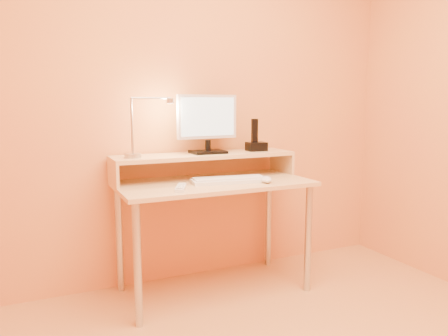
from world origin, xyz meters
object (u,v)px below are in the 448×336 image
lamp_base (133,156)px  mouse (266,179)px  phone_dock (256,147)px  keyboard (229,181)px  remote_control (181,188)px  monitor_panel (207,117)px

lamp_base → mouse: lamp_base is taller
phone_dock → keyboard: size_ratio=0.28×
phone_dock → mouse: size_ratio=1.10×
lamp_base → remote_control: bearing=-53.5°
keyboard → remote_control: keyboard is taller
phone_dock → lamp_base: bearing=-173.5°
mouse → remote_control: 0.55m
lamp_base → remote_control: 0.38m
keyboard → mouse: 0.23m
remote_control → monitor_panel: bearing=71.9°
phone_dock → remote_control: 0.75m
lamp_base → keyboard: lamp_base is taller
lamp_base → mouse: size_ratio=0.84×
keyboard → mouse: size_ratio=3.92×
lamp_base → phone_dock: 0.86m
monitor_panel → mouse: 0.56m
monitor_panel → mouse: bearing=-56.6°
monitor_panel → lamp_base: bearing=-179.6°
lamp_base → keyboard: 0.60m
phone_dock → remote_control: (-0.66, -0.31, -0.18)m
keyboard → remote_control: bearing=-158.0°
keyboard → phone_dock: bearing=43.7°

